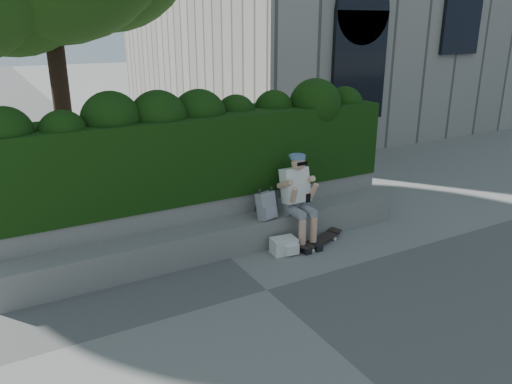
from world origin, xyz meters
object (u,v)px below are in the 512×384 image
person (297,195)px  backpack_plaid (266,206)px  skateboard (319,240)px  backpack_ground (284,246)px

person → backpack_plaid: bearing=170.5°
backpack_plaid → person: bearing=-22.0°
person → skateboard: person is taller
skateboard → backpack_plaid: bearing=134.9°
backpack_plaid → backpack_ground: size_ratio=1.12×
skateboard → backpack_ground: 0.63m
person → backpack_plaid: person is taller
backpack_ground → person: bearing=40.0°
person → skateboard: size_ratio=1.61×
backpack_plaid → backpack_ground: (0.10, -0.34, -0.53)m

